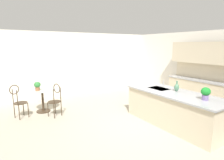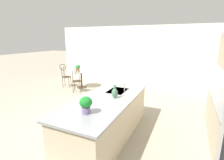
% 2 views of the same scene
% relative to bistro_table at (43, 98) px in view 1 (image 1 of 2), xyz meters
% --- Properties ---
extents(ground_plane, '(40.00, 40.00, 0.00)m').
position_rel_bistro_table_xyz_m(ground_plane, '(2.71, 1.91, -0.45)').
color(ground_plane, '#B2A893').
extents(wall_back, '(9.00, 0.12, 2.70)m').
position_rel_bistro_table_xyz_m(wall_back, '(2.71, 5.57, 0.90)').
color(wall_back, silver).
rests_on(wall_back, ground).
extents(wall_left_window, '(0.12, 7.80, 2.70)m').
position_rel_bistro_table_xyz_m(wall_left_window, '(-1.55, 1.91, 0.90)').
color(wall_left_window, silver).
rests_on(wall_left_window, ground).
extents(kitchen_island, '(2.80, 1.06, 0.92)m').
position_rel_bistro_table_xyz_m(kitchen_island, '(3.01, 2.76, 0.02)').
color(kitchen_island, beige).
rests_on(kitchen_island, ground).
extents(back_counter_run, '(2.44, 0.64, 1.52)m').
position_rel_bistro_table_xyz_m(back_counter_run, '(2.31, 5.12, 0.05)').
color(back_counter_run, beige).
rests_on(back_counter_run, ground).
extents(upper_cabinet_run, '(2.40, 0.36, 0.76)m').
position_rel_bistro_table_xyz_m(upper_cabinet_run, '(2.31, 5.09, 1.45)').
color(upper_cabinet_run, beige).
rests_on(upper_cabinet_run, back_counter_run).
extents(bistro_table, '(0.80, 0.80, 0.74)m').
position_rel_bistro_table_xyz_m(bistro_table, '(0.00, 0.00, 0.00)').
color(bistro_table, '#3D2D1E').
rests_on(bistro_table, ground).
extents(chair_near_window, '(0.52, 0.50, 1.04)m').
position_rel_bistro_table_xyz_m(chair_near_window, '(0.66, 0.23, 0.13)').
color(chair_near_window, '#3D2D1E').
rests_on(chair_near_window, ground).
extents(chair_by_island, '(0.49, 0.52, 1.04)m').
position_rel_bistro_table_xyz_m(chair_by_island, '(0.20, -0.73, 0.13)').
color(chair_by_island, '#3D2D1E').
rests_on(chair_by_island, ground).
extents(sink_faucet, '(0.02, 0.02, 0.22)m').
position_rel_bistro_table_xyz_m(sink_faucet, '(2.46, 2.94, 0.58)').
color(sink_faucet, '#B2B5BA').
rests_on(sink_faucet, kitchen_island).
extents(potted_plant_on_table, '(0.20, 0.20, 0.28)m').
position_rel_bistro_table_xyz_m(potted_plant_on_table, '(0.02, -0.14, 0.45)').
color(potted_plant_on_table, '#9E603D').
rests_on(potted_plant_on_table, bistro_table).
extents(potted_plant_counter_far, '(0.21, 0.21, 0.30)m').
position_rel_bistro_table_xyz_m(potted_plant_counter_far, '(3.86, 2.78, 0.64)').
color(potted_plant_counter_far, '#7A669E').
rests_on(potted_plant_counter_far, kitchen_island).
extents(vase_on_counter, '(0.13, 0.13, 0.29)m').
position_rel_bistro_table_xyz_m(vase_on_counter, '(2.96, 2.91, 0.58)').
color(vase_on_counter, '#4C7A5B').
rests_on(vase_on_counter, kitchen_island).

